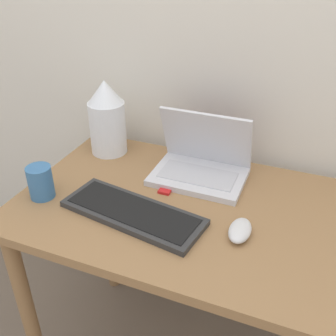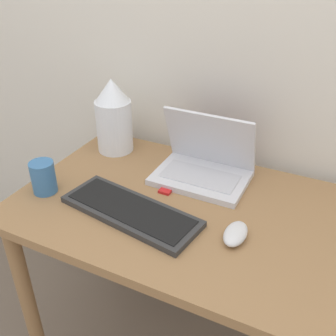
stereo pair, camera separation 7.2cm
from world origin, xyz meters
name	(u,v)px [view 2 (the right image)]	position (x,y,z in m)	size (l,w,h in m)	color
wall_back	(250,19)	(0.00, 0.71, 1.25)	(6.00, 0.05, 2.50)	silver
desk	(195,239)	(0.00, 0.32, 0.66)	(1.08, 0.65, 0.78)	olive
laptop	(204,164)	(-0.05, 0.50, 0.83)	(0.30, 0.22, 0.22)	silver
keyboard	(131,211)	(-0.16, 0.22, 0.79)	(0.44, 0.22, 0.02)	#2D2D2D
mouse	(235,234)	(0.14, 0.25, 0.80)	(0.06, 0.11, 0.03)	silver
vase	(114,116)	(-0.41, 0.54, 0.91)	(0.13, 0.13, 0.27)	white
mp3_player	(167,189)	(-0.12, 0.37, 0.78)	(0.04, 0.05, 0.01)	red
mug	(43,177)	(-0.46, 0.20, 0.83)	(0.07, 0.07, 0.10)	teal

